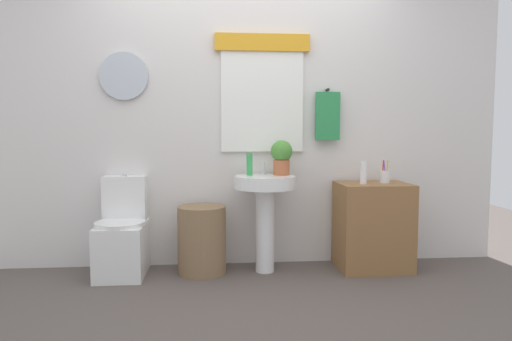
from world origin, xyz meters
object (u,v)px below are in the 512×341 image
at_px(toilet, 123,237).
at_px(laundry_hamper, 202,240).
at_px(lotion_bottle, 363,173).
at_px(soap_bottle, 249,164).
at_px(pedestal_sink, 265,201).
at_px(toothbrush_cup, 385,176).
at_px(potted_plant, 282,156).
at_px(wooden_cabinet, 373,226).

relative_size(toilet, laundry_hamper, 1.46).
bearing_deg(lotion_bottle, soap_bottle, 174.34).
xyz_separation_m(laundry_hamper, lotion_bottle, (1.29, -0.04, 0.53)).
relative_size(pedestal_sink, toothbrush_cup, 4.18).
xyz_separation_m(pedestal_sink, soap_bottle, (-0.12, 0.05, 0.29)).
bearing_deg(potted_plant, lotion_bottle, -8.78).
relative_size(toilet, soap_bottle, 4.37).
bearing_deg(wooden_cabinet, toothbrush_cup, 11.25).
xyz_separation_m(soap_bottle, potted_plant, (0.26, 0.01, 0.07)).
xyz_separation_m(laundry_hamper, soap_bottle, (0.38, 0.05, 0.60)).
height_order(laundry_hamper, soap_bottle, soap_bottle).
height_order(toilet, lotion_bottle, lotion_bottle).
distance_m(laundry_hamper, soap_bottle, 0.71).
relative_size(laundry_hamper, pedestal_sink, 0.69).
relative_size(pedestal_sink, lotion_bottle, 4.25).
xyz_separation_m(wooden_cabinet, potted_plant, (-0.75, 0.06, 0.58)).
relative_size(toilet, potted_plant, 2.80).
relative_size(pedestal_sink, soap_bottle, 4.30).
relative_size(laundry_hamper, toothbrush_cup, 2.90).
relative_size(wooden_cabinet, toothbrush_cup, 3.81).
distance_m(toilet, laundry_hamper, 0.62).
height_order(soap_bottle, lotion_bottle, soap_bottle).
height_order(laundry_hamper, wooden_cabinet, wooden_cabinet).
relative_size(wooden_cabinet, potted_plant, 2.52).
relative_size(soap_bottle, toothbrush_cup, 0.97).
bearing_deg(soap_bottle, lotion_bottle, -5.66).
xyz_separation_m(pedestal_sink, wooden_cabinet, (0.89, -0.00, -0.22)).
bearing_deg(pedestal_sink, potted_plant, 23.20).
bearing_deg(toothbrush_cup, lotion_bottle, -163.29).
xyz_separation_m(toilet, lotion_bottle, (1.91, -0.07, 0.50)).
bearing_deg(lotion_bottle, laundry_hamper, 178.23).
distance_m(pedestal_sink, toothbrush_cup, 1.00).
height_order(toilet, potted_plant, potted_plant).
bearing_deg(soap_bottle, toilet, -179.14).
bearing_deg(soap_bottle, potted_plant, 2.20).
height_order(toilet, toothbrush_cup, toothbrush_cup).
height_order(pedestal_sink, toothbrush_cup, toothbrush_cup).
height_order(lotion_bottle, toothbrush_cup, toothbrush_cup).
bearing_deg(pedestal_sink, wooden_cabinet, -0.00).
bearing_deg(toilet, toothbrush_cup, -0.41).
height_order(toilet, pedestal_sink, toilet).
height_order(wooden_cabinet, lotion_bottle, lotion_bottle).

